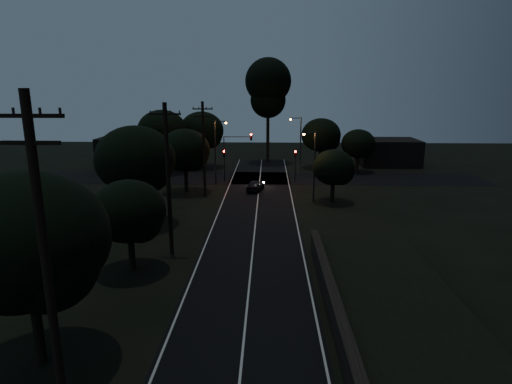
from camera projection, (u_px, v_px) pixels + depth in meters
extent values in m
cube|color=black|center=(255.00, 224.00, 38.42)|extent=(8.00, 70.00, 0.02)
cube|color=black|center=(260.00, 178.00, 57.83)|extent=(60.00, 8.00, 0.02)
cube|color=beige|center=(255.00, 224.00, 38.42)|extent=(0.12, 70.00, 0.01)
cube|color=beige|center=(214.00, 224.00, 38.53)|extent=(0.12, 70.00, 0.01)
cube|color=beige|center=(297.00, 224.00, 38.31)|extent=(0.12, 70.00, 0.01)
cube|color=black|center=(342.00, 339.00, 19.68)|extent=(0.40, 26.00, 1.50)
cube|color=black|center=(343.00, 323.00, 19.49)|extent=(0.55, 26.00, 0.10)
cube|color=black|center=(416.00, 343.00, 19.61)|extent=(6.50, 26.00, 1.20)
cylinder|color=black|center=(48.00, 278.00, 13.87)|extent=(0.30, 0.30, 12.00)
cube|color=black|center=(27.00, 116.00, 12.62)|extent=(2.20, 0.12, 0.12)
cube|color=black|center=(31.00, 143.00, 12.82)|extent=(1.80, 0.12, 0.12)
cylinder|color=black|center=(168.00, 181.00, 30.49)|extent=(0.30, 0.30, 11.00)
cube|color=black|center=(165.00, 114.00, 29.36)|extent=(2.20, 0.12, 0.12)
cube|color=black|center=(166.00, 126.00, 29.55)|extent=(1.80, 0.12, 0.12)
cylinder|color=black|center=(204.00, 150.00, 47.04)|extent=(0.30, 0.30, 10.50)
cube|color=black|center=(203.00, 109.00, 45.98)|extent=(2.20, 0.12, 0.12)
cube|color=black|center=(203.00, 116.00, 46.17)|extent=(1.80, 0.12, 0.12)
cylinder|color=black|center=(38.00, 329.00, 18.89)|extent=(0.44, 0.44, 3.21)
ellipsoid|color=black|center=(26.00, 240.00, 17.89)|extent=(6.90, 6.90, 5.87)
sphere|color=black|center=(48.00, 262.00, 17.35)|extent=(4.14, 4.14, 4.14)
cylinder|color=black|center=(132.00, 253.00, 28.68)|extent=(0.44, 0.44, 2.29)
ellipsoid|color=black|center=(129.00, 211.00, 27.97)|extent=(4.87, 4.87, 4.14)
sphere|color=black|center=(140.00, 221.00, 27.59)|extent=(2.92, 2.92, 2.92)
cylinder|color=black|center=(139.00, 206.00, 38.34)|extent=(0.44, 0.44, 3.23)
ellipsoid|color=black|center=(135.00, 160.00, 37.33)|extent=(6.97, 6.97, 5.93)
sphere|color=black|center=(147.00, 169.00, 36.78)|extent=(4.18, 4.18, 4.18)
cylinder|color=black|center=(186.00, 180.00, 49.99)|extent=(0.44, 0.44, 2.73)
ellipsoid|color=black|center=(185.00, 150.00, 49.14)|extent=(5.82, 5.82, 4.95)
sphere|color=black|center=(193.00, 156.00, 48.68)|extent=(3.49, 3.49, 3.49)
cylinder|color=black|center=(202.00, 157.00, 65.48)|extent=(0.44, 0.44, 3.11)
ellipsoid|color=black|center=(202.00, 130.00, 64.51)|extent=(6.66, 6.66, 5.66)
sphere|color=black|center=(209.00, 135.00, 63.99)|extent=(4.00, 4.00, 4.00)
cylinder|color=black|center=(164.00, 161.00, 61.72)|extent=(0.44, 0.44, 3.31)
ellipsoid|color=black|center=(162.00, 131.00, 60.70)|extent=(6.98, 6.98, 5.93)
sphere|color=black|center=(170.00, 136.00, 60.15)|extent=(4.19, 4.19, 4.19)
cylinder|color=black|center=(320.00, 159.00, 65.01)|extent=(0.44, 0.44, 2.75)
ellipsoid|color=black|center=(321.00, 135.00, 64.15)|extent=(5.91, 5.91, 5.02)
sphere|color=black|center=(328.00, 139.00, 63.69)|extent=(3.55, 3.55, 3.55)
cylinder|color=black|center=(357.00, 164.00, 62.01)|extent=(0.44, 0.44, 2.27)
ellipsoid|color=black|center=(358.00, 144.00, 61.30)|extent=(4.83, 4.83, 4.11)
sphere|color=black|center=(365.00, 147.00, 60.93)|extent=(2.90, 2.90, 2.90)
cylinder|color=black|center=(332.00, 192.00, 45.71)|extent=(0.44, 0.44, 2.10)
ellipsoid|color=black|center=(333.00, 167.00, 45.06)|extent=(4.45, 4.45, 3.78)
sphere|color=black|center=(341.00, 172.00, 44.71)|extent=(2.67, 2.67, 2.67)
cylinder|color=black|center=(268.00, 134.00, 69.33)|extent=(0.50, 0.50, 9.09)
sphere|color=black|center=(268.00, 81.00, 67.33)|extent=(7.27, 7.27, 7.27)
sphere|color=black|center=(268.00, 100.00, 68.04)|extent=(5.62, 5.62, 5.62)
cube|color=black|center=(135.00, 151.00, 67.59)|extent=(10.00, 8.00, 4.40)
cube|color=black|center=(388.00, 152.00, 67.45)|extent=(9.00, 7.00, 4.00)
cylinder|color=black|center=(224.00, 169.00, 55.64)|extent=(0.12, 0.12, 3.20)
cube|color=black|center=(224.00, 153.00, 55.15)|extent=(0.28, 0.22, 0.90)
sphere|color=#FF0705|center=(224.00, 151.00, 54.95)|extent=(0.22, 0.22, 0.22)
cylinder|color=black|center=(295.00, 169.00, 55.38)|extent=(0.12, 0.12, 3.20)
cube|color=black|center=(295.00, 154.00, 54.89)|extent=(0.28, 0.22, 0.90)
sphere|color=#FF0705|center=(296.00, 152.00, 54.69)|extent=(0.22, 0.22, 0.22)
cylinder|color=black|center=(224.00, 162.00, 55.43)|extent=(0.12, 0.12, 5.00)
cube|color=black|center=(251.00, 137.00, 54.53)|extent=(0.28, 0.22, 0.90)
sphere|color=#FF0705|center=(251.00, 135.00, 54.34)|extent=(0.22, 0.22, 0.22)
cube|color=black|center=(237.00, 137.00, 54.58)|extent=(3.50, 0.08, 0.08)
cylinder|color=black|center=(215.00, 153.00, 53.15)|extent=(0.16, 0.16, 8.00)
cube|color=black|center=(220.00, 121.00, 52.20)|extent=(1.40, 0.10, 0.10)
cube|color=black|center=(226.00, 122.00, 52.19)|extent=(0.35, 0.22, 0.12)
sphere|color=orange|center=(226.00, 123.00, 52.21)|extent=(0.26, 0.26, 0.26)
cylinder|color=black|center=(300.00, 147.00, 58.66)|extent=(0.16, 0.16, 8.00)
cube|color=black|center=(296.00, 118.00, 57.74)|extent=(1.40, 0.10, 0.10)
cube|color=black|center=(291.00, 118.00, 57.77)|extent=(0.35, 0.22, 0.12)
sphere|color=orange|center=(291.00, 119.00, 57.80)|extent=(0.26, 0.26, 0.26)
cylinder|color=black|center=(314.00, 167.00, 45.12)|extent=(0.16, 0.16, 7.50)
cube|color=black|center=(310.00, 133.00, 44.26)|extent=(1.20, 0.10, 0.10)
cube|color=black|center=(304.00, 133.00, 44.29)|extent=(0.35, 0.22, 0.12)
sphere|color=orange|center=(304.00, 134.00, 44.31)|extent=(0.26, 0.26, 0.26)
imported|color=black|center=(255.00, 185.00, 50.63)|extent=(2.27, 4.03, 1.29)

